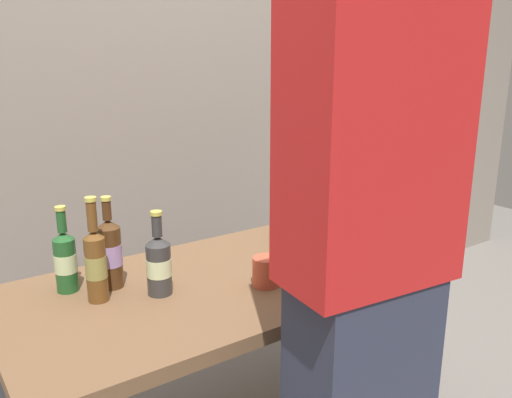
# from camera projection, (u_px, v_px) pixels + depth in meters

# --- Properties ---
(desk) EXTENTS (1.49, 0.73, 0.75)m
(desk) POSITION_uv_depth(u_px,v_px,m) (233.00, 304.00, 1.80)
(desk) COLOR brown
(desk) RESTS_ON ground
(laptop) EXTENTS (0.38, 0.37, 0.22)m
(laptop) POSITION_uv_depth(u_px,v_px,m) (321.00, 227.00, 2.10)
(laptop) COLOR #383D4C
(laptop) RESTS_ON desk
(beer_bottle_dark) EXTENTS (0.06, 0.06, 0.32)m
(beer_bottle_dark) POSITION_uv_depth(u_px,v_px,m) (96.00, 262.00, 1.56)
(beer_bottle_dark) COLOR brown
(beer_bottle_dark) RESTS_ON desk
(beer_bottle_green) EXTENTS (0.07, 0.07, 0.30)m
(beer_bottle_green) POSITION_uv_depth(u_px,v_px,m) (110.00, 252.00, 1.66)
(beer_bottle_green) COLOR #472B14
(beer_bottle_green) RESTS_ON desk
(beer_bottle_brown) EXTENTS (0.08, 0.08, 0.27)m
(beer_bottle_brown) POSITION_uv_depth(u_px,v_px,m) (159.00, 263.00, 1.61)
(beer_bottle_brown) COLOR #333333
(beer_bottle_brown) RESTS_ON desk
(beer_bottle_amber) EXTENTS (0.07, 0.07, 0.27)m
(beer_bottle_amber) POSITION_uv_depth(u_px,v_px,m) (65.00, 259.00, 1.63)
(beer_bottle_amber) COLOR #1E5123
(beer_bottle_amber) RESTS_ON desk
(person_figure) EXTENTS (0.42, 0.30, 1.82)m
(person_figure) POSITION_uv_depth(u_px,v_px,m) (365.00, 287.00, 1.27)
(person_figure) COLOR #2D3347
(person_figure) RESTS_ON ground
(coffee_mug) EXTENTS (0.12, 0.09, 0.10)m
(coffee_mug) POSITION_uv_depth(u_px,v_px,m) (267.00, 271.00, 1.68)
(coffee_mug) COLOR #BF4C33
(coffee_mug) RESTS_ON desk
(back_wall) EXTENTS (6.00, 0.10, 2.60)m
(back_wall) POSITION_uv_depth(u_px,v_px,m) (121.00, 92.00, 2.35)
(back_wall) COLOR gray
(back_wall) RESTS_ON ground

